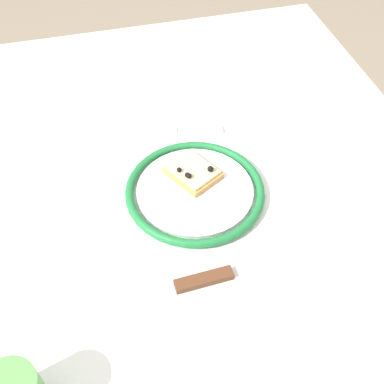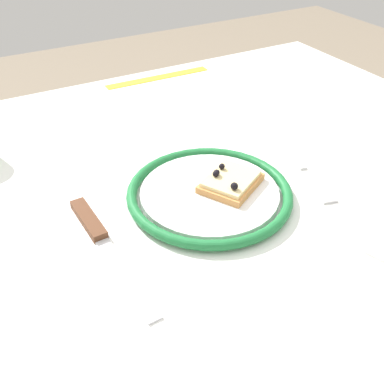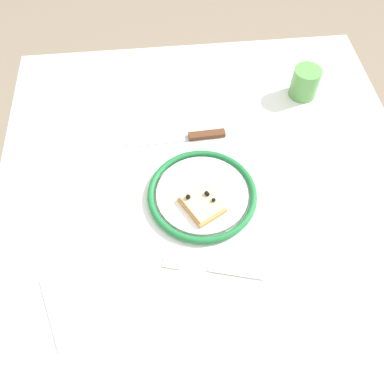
# 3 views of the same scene
# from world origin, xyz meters

# --- Properties ---
(dining_table) EXTENTS (1.10, 0.96, 0.74)m
(dining_table) POSITION_xyz_m (0.00, 0.00, 0.67)
(dining_table) COLOR white
(dining_table) RESTS_ON ground_plane
(plate) EXTENTS (0.24, 0.24, 0.02)m
(plate) POSITION_xyz_m (0.03, 0.02, 0.75)
(plate) COLOR white
(plate) RESTS_ON dining_table
(pizza_slice_near) EXTENTS (0.11, 0.10, 0.03)m
(pizza_slice_near) POSITION_xyz_m (-0.01, 0.02, 0.77)
(pizza_slice_near) COLOR #D08C4C
(pizza_slice_near) RESTS_ON plate
(knife) EXTENTS (0.03, 0.24, 0.01)m
(knife) POSITION_xyz_m (0.20, 0.02, 0.75)
(knife) COLOR silver
(knife) RESTS_ON dining_table
(fork) EXTENTS (0.07, 0.20, 0.00)m
(fork) POSITION_xyz_m (-0.15, 0.02, 0.75)
(fork) COLOR silver
(fork) RESTS_ON dining_table
(measuring_tape) EXTENTS (0.25, 0.03, 0.00)m
(measuring_tape) POSITION_xyz_m (-0.11, -0.43, 0.74)
(measuring_tape) COLOR yellow
(measuring_tape) RESTS_ON dining_table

